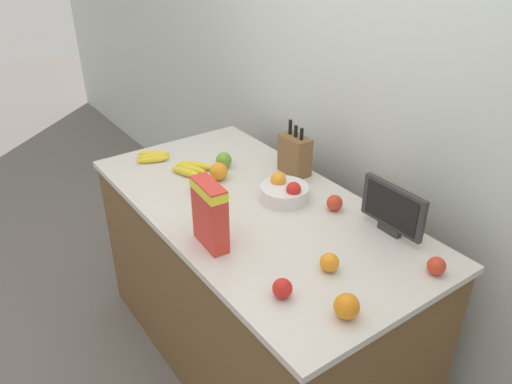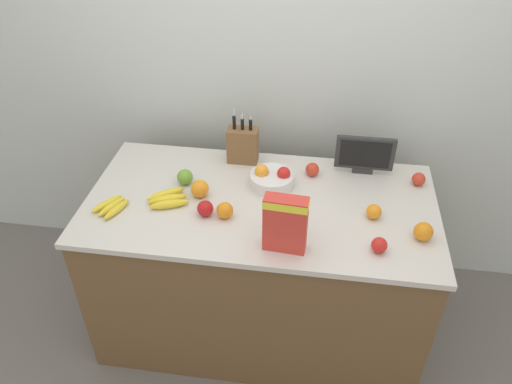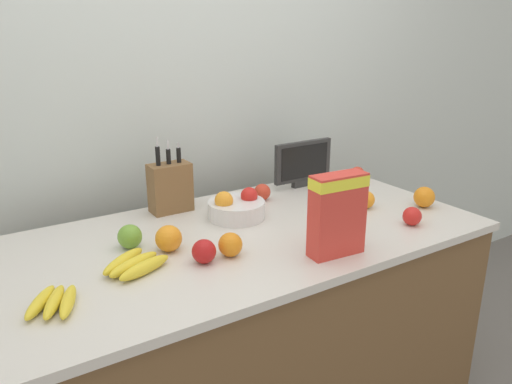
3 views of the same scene
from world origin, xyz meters
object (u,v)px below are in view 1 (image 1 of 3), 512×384
object	(u,v)px
banana_bunch_left	(153,157)
apple_leftmost	(335,203)
knife_block	(295,155)
cereal_box	(210,212)
fruit_bowl	(285,191)
banana_bunch_right	(191,169)
orange_mid_left	(210,193)
small_monitor	(393,208)
apple_near_bananas	(436,266)
apple_middle	(200,185)
apple_rear	(282,288)
orange_mid_right	(218,172)
apple_front	(224,160)
orange_front_center	(329,262)
orange_back_center	(347,306)

from	to	relation	value
banana_bunch_left	apple_leftmost	bearing A→B (deg)	24.64
knife_block	cereal_box	distance (m)	0.72
knife_block	fruit_bowl	world-z (taller)	knife_block
banana_bunch_right	orange_mid_left	size ratio (longest dim) A/B	2.86
knife_block	small_monitor	world-z (taller)	knife_block
knife_block	banana_bunch_left	distance (m)	0.76
apple_near_bananas	apple_middle	bearing A→B (deg)	-158.84
banana_bunch_right	apple_middle	distance (m)	0.22
knife_block	apple_rear	distance (m)	0.94
banana_bunch_right	orange_mid_right	world-z (taller)	orange_mid_right
banana_bunch_left	apple_rear	size ratio (longest dim) A/B	2.87
apple_near_bananas	apple_front	bearing A→B (deg)	-172.12
orange_mid_right	banana_bunch_left	bearing A→B (deg)	-157.66
fruit_bowl	banana_bunch_right	bearing A→B (deg)	-156.10
cereal_box	apple_middle	bearing A→B (deg)	160.61
apple_front	orange_mid_right	size ratio (longest dim) A/B	0.92
apple_front	orange_mid_right	xyz separation A→B (m)	(0.10, -0.10, 0.00)
apple_front	orange_front_center	world-z (taller)	apple_front
fruit_bowl	apple_near_bananas	distance (m)	0.75
fruit_bowl	apple_near_bananas	bearing A→B (deg)	8.74
apple_middle	cereal_box	bearing A→B (deg)	-23.73
orange_mid_right	orange_back_center	world-z (taller)	orange_mid_right
apple_rear	apple_leftmost	xyz separation A→B (m)	(-0.32, 0.54, 0.00)
banana_bunch_right	apple_middle	xyz separation A→B (m)	(0.21, -0.07, 0.02)
apple_middle	apple_rear	bearing A→B (deg)	-9.57
cereal_box	fruit_bowl	bearing A→B (deg)	108.02
small_monitor	fruit_bowl	bearing A→B (deg)	-158.43
knife_block	orange_front_center	size ratio (longest dim) A/B	4.29
apple_near_bananas	apple_middle	size ratio (longest dim) A/B	0.89
apple_near_bananas	apple_rear	xyz separation A→B (m)	(-0.22, -0.53, 0.00)
orange_back_center	cereal_box	bearing A→B (deg)	-166.35
apple_front	orange_front_center	distance (m)	0.95
cereal_box	apple_leftmost	bearing A→B (deg)	85.54
small_monitor	orange_mid_left	bearing A→B (deg)	-144.32
banana_bunch_left	orange_front_center	distance (m)	1.25
banana_bunch_right	apple_middle	size ratio (longest dim) A/B	2.93
apple_near_bananas	apple_rear	world-z (taller)	apple_rear
orange_mid_right	orange_front_center	distance (m)	0.85
cereal_box	banana_bunch_right	bearing A→B (deg)	162.56
banana_bunch_right	apple_rear	world-z (taller)	apple_rear
orange_mid_right	fruit_bowl	bearing A→B (deg)	23.01
banana_bunch_left	apple_near_bananas	distance (m)	1.54
apple_front	orange_mid_right	bearing A→B (deg)	-43.45
apple_near_bananas	apple_rear	size ratio (longest dim) A/B	0.97
banana_bunch_right	orange_mid_right	xyz separation A→B (m)	(0.15, 0.07, 0.02)
banana_bunch_right	apple_middle	world-z (taller)	apple_middle
fruit_bowl	cereal_box	bearing A→B (deg)	-76.32
small_monitor	banana_bunch_right	bearing A→B (deg)	-157.23
apple_leftmost	orange_front_center	xyz separation A→B (m)	(0.30, -0.31, 0.00)
knife_block	orange_back_center	size ratio (longest dim) A/B	3.59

